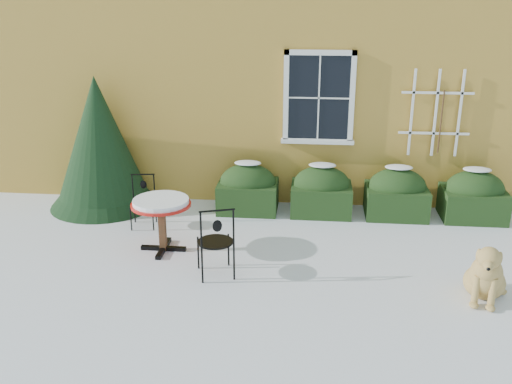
# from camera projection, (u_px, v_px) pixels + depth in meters

# --- Properties ---
(ground) EXTENTS (80.00, 80.00, 0.00)m
(ground) POSITION_uv_depth(u_px,v_px,m) (249.00, 278.00, 7.85)
(ground) COLOR white
(ground) RESTS_ON ground
(house) EXTENTS (12.40, 8.40, 6.40)m
(house) POSITION_uv_depth(u_px,v_px,m) (282.00, 14.00, 13.34)
(house) COLOR gold
(house) RESTS_ON ground
(hedge_row) EXTENTS (4.95, 0.80, 0.91)m
(hedge_row) POSITION_uv_depth(u_px,v_px,m) (359.00, 193.00, 9.95)
(hedge_row) COLOR black
(hedge_row) RESTS_ON ground
(evergreen_shrub) EXTENTS (1.95, 1.95, 2.36)m
(evergreen_shrub) POSITION_uv_depth(u_px,v_px,m) (101.00, 155.00, 10.22)
(evergreen_shrub) COLOR black
(evergreen_shrub) RESTS_ON ground
(bistro_table) EXTENTS (0.89, 0.89, 0.83)m
(bistro_table) POSITION_uv_depth(u_px,v_px,m) (161.00, 208.00, 8.45)
(bistro_table) COLOR black
(bistro_table) RESTS_ON ground
(patio_chair_near) EXTENTS (0.59, 0.58, 1.04)m
(patio_chair_near) POSITION_uv_depth(u_px,v_px,m) (216.00, 241.00, 7.74)
(patio_chair_near) COLOR black
(patio_chair_near) RESTS_ON ground
(patio_chair_far) EXTENTS (0.44, 0.43, 0.87)m
(patio_chair_far) POSITION_uv_depth(u_px,v_px,m) (143.00, 201.00, 9.46)
(patio_chair_far) COLOR black
(patio_chair_far) RESTS_ON ground
(dog) EXTENTS (0.66, 0.89, 0.83)m
(dog) POSITION_uv_depth(u_px,v_px,m) (486.00, 276.00, 7.18)
(dog) COLOR tan
(dog) RESTS_ON ground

